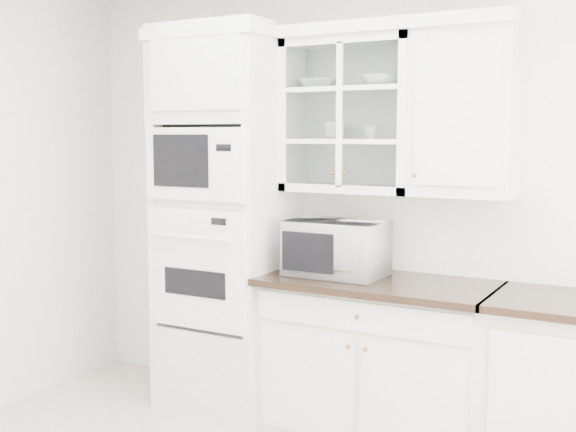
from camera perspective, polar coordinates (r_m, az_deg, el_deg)
The scene contains 12 objects.
room_shell at distance 3.30m, azimuth -3.77°, elevation 7.14°, with size 4.00×3.50×2.70m.
oven_column at distance 4.57m, azimuth -4.87°, elevation -0.35°, with size 0.76×0.68×2.40m.
base_cabinet_run at distance 4.27m, azimuth 7.21°, elevation -10.99°, with size 1.32×0.67×0.92m.
extra_base_cabinet at distance 4.03m, azimuth 20.84°, elevation -12.45°, with size 0.72×0.67×0.92m.
upper_cabinet_glass at distance 4.30m, azimuth 5.04°, elevation 7.91°, with size 0.80×0.33×0.90m.
upper_cabinet_solid at distance 4.07m, azimuth 13.82°, elevation 7.83°, with size 0.55×0.33×0.90m, color silver.
crown_molding at distance 4.36m, azimuth 3.67°, elevation 14.29°, with size 2.14×0.38×0.07m, color white.
countertop_microwave at distance 4.24m, azimuth 3.95°, elevation -2.50°, with size 0.55×0.46×0.32m, color white.
bowl_a at distance 4.41m, azimuth 2.45°, elevation 10.36°, with size 0.24×0.24×0.06m, color white.
bowl_b at distance 4.23m, azimuth 7.37°, elevation 10.54°, with size 0.22×0.22×0.07m, color white.
cup_a at distance 4.35m, azimuth 3.74°, elevation 6.73°, with size 0.13×0.13×0.10m, color white.
cup_b at distance 4.25m, azimuth 6.62°, elevation 6.55°, with size 0.09×0.09×0.08m, color white.
Camera 1 is at (1.79, -2.34, 1.74)m, focal length 45.00 mm.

